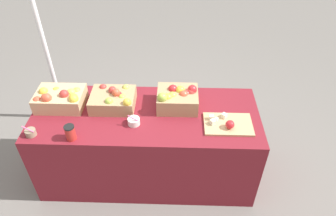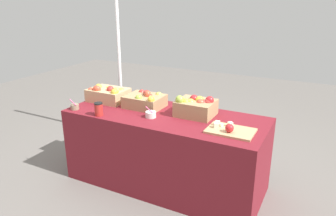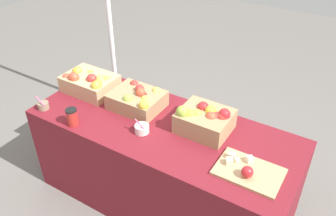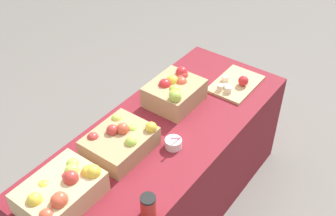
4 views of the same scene
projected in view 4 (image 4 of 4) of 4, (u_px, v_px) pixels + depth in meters
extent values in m
plane|color=slate|center=(164.00, 207.00, 2.99)|extent=(10.00, 10.00, 0.00)
cube|color=maroon|center=(164.00, 172.00, 2.75)|extent=(1.90, 0.76, 0.74)
cube|color=tan|center=(60.00, 192.00, 2.06)|extent=(0.40, 0.29, 0.13)
sphere|color=gold|center=(89.00, 172.00, 2.08)|extent=(0.08, 0.08, 0.08)
sphere|color=red|center=(68.00, 179.00, 2.08)|extent=(0.08, 0.08, 0.08)
sphere|color=#D14C33|center=(46.00, 216.00, 1.90)|extent=(0.08, 0.08, 0.08)
sphere|color=#B2332D|center=(71.00, 178.00, 2.04)|extent=(0.08, 0.08, 0.08)
sphere|color=#B2C64C|center=(72.00, 171.00, 2.10)|extent=(0.08, 0.08, 0.08)
sphere|color=#D14C33|center=(59.00, 199.00, 1.93)|extent=(0.08, 0.08, 0.08)
sphere|color=gold|center=(44.00, 187.00, 2.04)|extent=(0.08, 0.08, 0.08)
sphere|color=gold|center=(94.00, 172.00, 2.07)|extent=(0.08, 0.08, 0.08)
sphere|color=#D14C33|center=(58.00, 201.00, 1.93)|extent=(0.08, 0.08, 0.08)
sphere|color=gold|center=(35.00, 201.00, 1.95)|extent=(0.08, 0.08, 0.08)
sphere|color=#99B742|center=(73.00, 166.00, 2.14)|extent=(0.08, 0.08, 0.08)
cube|color=tan|center=(120.00, 143.00, 2.35)|extent=(0.37, 0.30, 0.12)
sphere|color=#B2332D|center=(112.00, 130.00, 2.32)|extent=(0.07, 0.07, 0.07)
sphere|color=#99B742|center=(132.00, 130.00, 2.37)|extent=(0.07, 0.07, 0.07)
sphere|color=red|center=(124.00, 131.00, 2.35)|extent=(0.07, 0.07, 0.07)
sphere|color=#B2C64C|center=(117.00, 119.00, 2.43)|extent=(0.07, 0.07, 0.07)
sphere|color=#99B742|center=(132.00, 143.00, 2.26)|extent=(0.07, 0.07, 0.07)
sphere|color=#B2332D|center=(93.00, 138.00, 2.31)|extent=(0.07, 0.07, 0.07)
sphere|color=gold|center=(151.00, 128.00, 2.34)|extent=(0.07, 0.07, 0.07)
sphere|color=#D14C33|center=(123.00, 129.00, 2.33)|extent=(0.07, 0.07, 0.07)
cube|color=tan|center=(174.00, 93.00, 2.69)|extent=(0.34, 0.29, 0.14)
sphere|color=#D14C33|center=(181.00, 83.00, 2.68)|extent=(0.08, 0.08, 0.08)
sphere|color=#99B742|center=(175.00, 91.00, 2.62)|extent=(0.08, 0.08, 0.08)
sphere|color=#B2332D|center=(182.00, 76.00, 2.73)|extent=(0.08, 0.08, 0.08)
sphere|color=#B2332D|center=(180.00, 81.00, 2.71)|extent=(0.08, 0.08, 0.08)
sphere|color=red|center=(182.00, 72.00, 2.73)|extent=(0.08, 0.08, 0.08)
sphere|color=#99B742|center=(175.00, 97.00, 2.52)|extent=(0.08, 0.08, 0.08)
sphere|color=gold|center=(172.00, 81.00, 2.68)|extent=(0.08, 0.08, 0.08)
sphere|color=red|center=(165.00, 85.00, 2.65)|extent=(0.08, 0.08, 0.08)
sphere|color=gold|center=(175.00, 95.00, 2.58)|extent=(0.08, 0.08, 0.08)
cube|color=tan|center=(236.00, 84.00, 2.88)|extent=(0.38, 0.26, 0.02)
cube|color=beige|center=(220.00, 87.00, 2.80)|extent=(0.04, 0.04, 0.04)
sphere|color=red|center=(243.00, 81.00, 2.83)|extent=(0.07, 0.07, 0.07)
cube|color=beige|center=(225.00, 86.00, 2.83)|extent=(0.03, 0.03, 0.02)
cube|color=beige|center=(225.00, 79.00, 2.88)|extent=(0.05, 0.05, 0.04)
cube|color=beige|center=(228.00, 89.00, 2.78)|extent=(0.05, 0.05, 0.04)
cylinder|color=silver|center=(173.00, 143.00, 2.39)|extent=(0.10, 0.10, 0.05)
cylinder|color=#EA598C|center=(176.00, 138.00, 2.35)|extent=(0.08, 0.02, 0.06)
cylinder|color=red|center=(148.00, 207.00, 2.01)|extent=(0.08, 0.08, 0.11)
cylinder|color=black|center=(148.00, 199.00, 1.97)|extent=(0.08, 0.08, 0.01)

